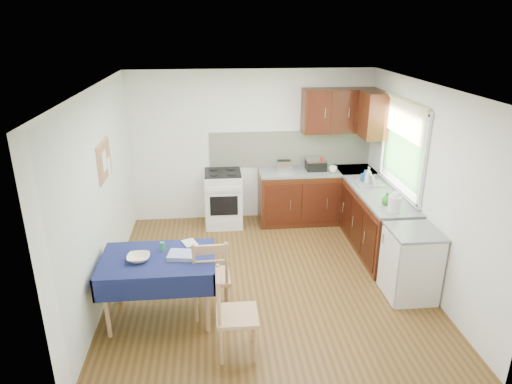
{
  "coord_description": "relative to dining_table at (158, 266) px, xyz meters",
  "views": [
    {
      "loc": [
        -0.64,
        -5.21,
        3.2
      ],
      "look_at": [
        -0.11,
        0.23,
        1.14
      ],
      "focal_mm": 32.0,
      "sensor_mm": 36.0,
      "label": 1
    }
  ],
  "objects": [
    {
      "name": "splashback",
      "position": [
        1.94,
        2.77,
        0.55
      ],
      "size": [
        2.7,
        0.02,
        0.6
      ],
      "primitive_type": "cube",
      "color": "white",
      "rests_on": "wall_back"
    },
    {
      "name": "toaster",
      "position": [
        1.78,
        2.5,
        0.34
      ],
      "size": [
        0.25,
        0.15,
        0.19
      ],
      "rotation": [
        0.0,
        0.0,
        -0.19
      ],
      "color": "#BDBDC2",
      "rests_on": "worktop_back"
    },
    {
      "name": "wall_right",
      "position": [
        3.29,
        0.69,
        0.6
      ],
      "size": [
        0.02,
        4.2,
        2.5
      ],
      "primitive_type": "cube",
      "color": "white",
      "rests_on": "ground"
    },
    {
      "name": "chair_near",
      "position": [
        0.79,
        -0.7,
        -0.16
      ],
      "size": [
        0.42,
        0.42,
        0.94
      ],
      "rotation": [
        0.0,
        0.0,
        1.57
      ],
      "color": "tan",
      "rests_on": "ground"
    },
    {
      "name": "worktop_right",
      "position": [
        2.99,
        1.34,
        0.23
      ],
      "size": [
        0.6,
        1.7,
        0.04
      ],
      "primitive_type": "cube",
      "color": "slate",
      "rests_on": "base_cabinets"
    },
    {
      "name": "tea_towel",
      "position": [
        0.26,
        -0.02,
        0.13
      ],
      "size": [
        0.32,
        0.27,
        0.05
      ],
      "primitive_type": "cube",
      "rotation": [
        0.0,
        0.0,
        -0.16
      ],
      "color": "#294397",
      "rests_on": "dining_table"
    },
    {
      "name": "corkboard",
      "position": [
        -0.68,
        0.99,
        0.95
      ],
      "size": [
        0.04,
        0.62,
        0.47
      ],
      "color": "tan",
      "rests_on": "wall_left"
    },
    {
      "name": "ceiling",
      "position": [
        1.29,
        0.69,
        1.85
      ],
      "size": [
        4.0,
        4.2,
        0.02
      ],
      "primitive_type": "cube",
      "color": "white",
      "rests_on": "wall_back"
    },
    {
      "name": "yellow_packet",
      "position": [
        2.37,
        2.55,
        0.32
      ],
      "size": [
        0.13,
        0.1,
        0.15
      ],
      "primitive_type": "cube",
      "rotation": [
        0.0,
        0.0,
        -0.25
      ],
      "color": "yellow",
      "rests_on": "worktop_back"
    },
    {
      "name": "cup",
      "position": [
        2.57,
        2.35,
        0.3
      ],
      "size": [
        0.15,
        0.15,
        0.1
      ],
      "primitive_type": "imported",
      "rotation": [
        0.0,
        0.0,
        -0.2
      ],
      "color": "white",
      "rests_on": "worktop_back"
    },
    {
      "name": "dish_rack",
      "position": [
        2.97,
        1.72,
        0.27
      ],
      "size": [
        0.39,
        0.3,
        0.19
      ],
      "rotation": [
        0.0,
        0.0,
        0.24
      ],
      "color": "gray",
      "rests_on": "worktop_right"
    },
    {
      "name": "floor",
      "position": [
        1.29,
        0.69,
        -0.65
      ],
      "size": [
        4.2,
        4.2,
        0.0
      ],
      "primitive_type": "plane",
      "color": "#513415",
      "rests_on": "ground"
    },
    {
      "name": "sauce_bottle",
      "position": [
        2.39,
        2.4,
        0.36
      ],
      "size": [
        0.05,
        0.05,
        0.24
      ],
      "primitive_type": "cylinder",
      "color": "#B8160E",
      "rests_on": "worktop_back"
    },
    {
      "name": "base_cabinets",
      "position": [
        2.65,
        1.94,
        -0.22
      ],
      "size": [
        1.9,
        2.3,
        0.86
      ],
      "color": "#381809",
      "rests_on": "ground"
    },
    {
      "name": "soap_bottle_b",
      "position": [
        2.92,
        1.84,
        0.34
      ],
      "size": [
        0.1,
        0.09,
        0.19
      ],
      "primitive_type": "imported",
      "rotation": [
        0.0,
        0.0,
        1.66
      ],
      "color": "#1C5EA8",
      "rests_on": "worktop_right"
    },
    {
      "name": "upper_cabinets",
      "position": [
        2.81,
        2.49,
        1.2
      ],
      "size": [
        1.2,
        0.85,
        0.7
      ],
      "color": "#381809",
      "rests_on": "wall_back"
    },
    {
      "name": "book",
      "position": [
        0.27,
        0.28,
        0.11
      ],
      "size": [
        0.21,
        0.24,
        0.02
      ],
      "primitive_type": "imported",
      "rotation": [
        0.0,
        0.0,
        0.41
      ],
      "color": "white",
      "rests_on": "dining_table"
    },
    {
      "name": "kettle",
      "position": [
        2.94,
        0.69,
        0.37
      ],
      "size": [
        0.16,
        0.16,
        0.27
      ],
      "color": "silver",
      "rests_on": "worktop_right"
    },
    {
      "name": "chair_far",
      "position": [
        0.57,
        -0.02,
        -0.13
      ],
      "size": [
        0.45,
        0.45,
        0.98
      ],
      "rotation": [
        0.0,
        0.0,
        3.17
      ],
      "color": "tan",
      "rests_on": "ground"
    },
    {
      "name": "window",
      "position": [
        3.26,
        1.39,
        1.0
      ],
      "size": [
        0.04,
        1.48,
        1.26
      ],
      "color": "#285724",
      "rests_on": "wall_right"
    },
    {
      "name": "worktop_corner",
      "position": [
        2.99,
        2.49,
        0.23
      ],
      "size": [
        0.6,
        0.6,
        0.04
      ],
      "primitive_type": "cube",
      "color": "slate",
      "rests_on": "base_cabinets"
    },
    {
      "name": "sandwich_press",
      "position": [
        2.32,
        2.5,
        0.34
      ],
      "size": [
        0.31,
        0.27,
        0.18
      ],
      "rotation": [
        0.0,
        0.0,
        0.37
      ],
      "color": "black",
      "rests_on": "worktop_back"
    },
    {
      "name": "fridge",
      "position": [
        2.99,
        0.14,
        -0.21
      ],
      "size": [
        0.58,
        0.6,
        0.89
      ],
      "color": "silver",
      "rests_on": "ground"
    },
    {
      "name": "dining_table",
      "position": [
        0.0,
        0.0,
        0.0
      ],
      "size": [
        1.25,
        0.85,
        0.76
      ],
      "rotation": [
        0.0,
        0.0,
        -0.07
      ],
      "color": "#101941",
      "rests_on": "ground"
    },
    {
      "name": "worktop_back",
      "position": [
        2.34,
        2.49,
        0.23
      ],
      "size": [
        1.9,
        0.6,
        0.04
      ],
      "primitive_type": "cube",
      "color": "slate",
      "rests_on": "base_cabinets"
    },
    {
      "name": "spice_jar",
      "position": [
        0.04,
        0.17,
        0.16
      ],
      "size": [
        0.05,
        0.05,
        0.1
      ],
      "primitive_type": "cylinder",
      "color": "green",
      "rests_on": "dining_table"
    },
    {
      "name": "wall_front",
      "position": [
        1.29,
        -1.41,
        0.6
      ],
      "size": [
        4.0,
        0.02,
        2.5
      ],
      "primitive_type": "cube",
      "color": "white",
      "rests_on": "ground"
    },
    {
      "name": "plate_bowl",
      "position": [
        -0.2,
        -0.04,
        0.14
      ],
      "size": [
        0.25,
        0.25,
        0.06
      ],
      "primitive_type": "imported",
      "rotation": [
        0.0,
        0.0,
        0.0
      ],
      "color": "#F5F1C8",
      "rests_on": "dining_table"
    },
    {
      "name": "stove",
      "position": [
        0.79,
        2.49,
        -0.19
      ],
      "size": [
        0.6,
        0.61,
        0.92
      ],
      "color": "silver",
      "rests_on": "ground"
    },
    {
      "name": "soap_bottle_c",
      "position": [
        2.92,
        0.92,
        0.34
      ],
      "size": [
        0.14,
        0.14,
        0.18
      ],
      "primitive_type": "imported",
      "rotation": [
        0.0,
        0.0,
        3.15
      ],
      "color": "#247D22",
      "rests_on": "worktop_right"
    },
    {
      "name": "soap_bottle_a",
      "position": [
        2.95,
        1.75,
        0.38
      ],
      "size": [
        0.12,
        0.12,
        0.26
      ],
      "primitive_type": "imported",
      "rotation": [
        0.0,
        0.0,
        0.15
      ],
      "color": "silver",
      "rests_on": "worktop_right"
    },
    {
      "name": "wall_back",
      "position": [
        1.29,
        2.79,
        0.6
      ],
      "size": [
        4.0,
        0.02,
        2.5
      ],
      "primitive_type": "cube",
      "color": "white",
      "rests_on": "ground"
    },
    {
      "name": "wall_left",
      "position": [
        -0.71,
        0.69,
        0.6
      ],
      "size": [
        0.02,
        4.2,
        2.5
      ],
      "primitive_type": "cube",
      "color": "silver",
      "rests_on": "ground"
    }
  ]
}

